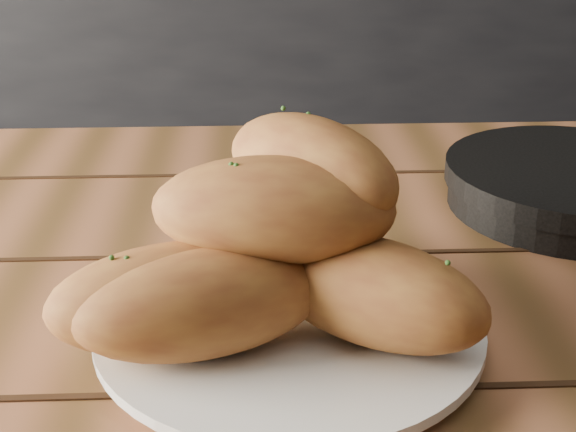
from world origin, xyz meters
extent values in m
cube|color=black|center=(0.00, 1.70, 0.45)|extent=(2.80, 0.60, 0.90)
cube|color=#945937|center=(-0.10, 0.08, 0.73)|extent=(1.63, 0.96, 0.04)
cylinder|color=white|center=(-0.25, 0.04, 0.76)|extent=(0.25, 0.25, 0.01)
cylinder|color=white|center=(-0.25, 0.04, 0.76)|extent=(0.28, 0.28, 0.01)
ellipsoid|color=#A76D2E|center=(-0.31, 0.00, 0.80)|extent=(0.18, 0.12, 0.07)
ellipsoid|color=#A76D2E|center=(-0.19, 0.01, 0.80)|extent=(0.18, 0.16, 0.07)
ellipsoid|color=#A76D2E|center=(-0.25, 0.10, 0.80)|extent=(0.10, 0.17, 0.07)
ellipsoid|color=#A76D2E|center=(-0.26, 0.04, 0.86)|extent=(0.17, 0.09, 0.07)
ellipsoid|color=#A76D2E|center=(-0.23, 0.07, 0.87)|extent=(0.16, 0.17, 0.07)
ellipsoid|color=#A76D2E|center=(-0.33, 0.01, 0.80)|extent=(0.18, 0.12, 0.07)
cylinder|color=black|center=(0.05, 0.27, 0.77)|extent=(0.25, 0.25, 0.03)
camera|label=1|loc=(-0.27, -0.45, 1.07)|focal=50.00mm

